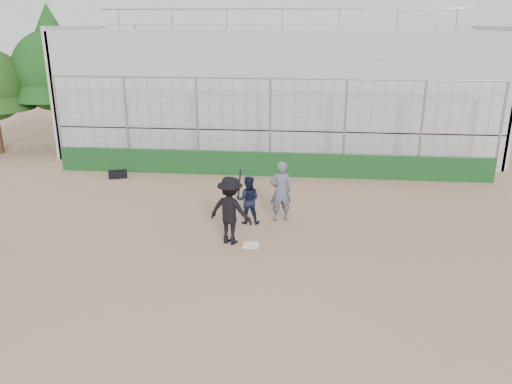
# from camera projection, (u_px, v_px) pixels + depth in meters

# --- Properties ---
(ground) EXTENTS (90.00, 90.00, 0.00)m
(ground) POSITION_uv_depth(u_px,v_px,m) (251.00, 245.00, 14.33)
(ground) COLOR #805E45
(ground) RESTS_ON ground
(home_plate) EXTENTS (0.44, 0.44, 0.02)m
(home_plate) POSITION_uv_depth(u_px,v_px,m) (251.00, 245.00, 14.32)
(home_plate) COLOR white
(home_plate) RESTS_ON ground
(backstop) EXTENTS (18.10, 0.25, 4.04)m
(backstop) POSITION_uv_depth(u_px,v_px,m) (270.00, 153.00, 20.62)
(backstop) COLOR #133D17
(backstop) RESTS_ON ground
(bleachers) EXTENTS (20.25, 6.70, 6.98)m
(bleachers) POSITION_uv_depth(u_px,v_px,m) (278.00, 90.00, 24.65)
(bleachers) COLOR #A0A0A0
(bleachers) RESTS_ON ground
(tree_left) EXTENTS (4.48, 4.48, 7.00)m
(tree_left) POSITION_uv_depth(u_px,v_px,m) (53.00, 60.00, 24.36)
(tree_left) COLOR #3A2215
(tree_left) RESTS_ON ground
(batter_at_plate) EXTENTS (1.45, 1.10, 2.11)m
(batter_at_plate) POSITION_uv_depth(u_px,v_px,m) (230.00, 210.00, 14.21)
(batter_at_plate) COLOR black
(batter_at_plate) RESTS_ON ground
(catcher_crouched) EXTENTS (0.79, 0.63, 1.07)m
(catcher_crouched) POSITION_uv_depth(u_px,v_px,m) (248.00, 208.00, 15.75)
(catcher_crouched) COLOR black
(catcher_crouched) RESTS_ON ground
(umpire) EXTENTS (0.84, 0.69, 1.77)m
(umpire) POSITION_uv_depth(u_px,v_px,m) (281.00, 194.00, 15.90)
(umpire) COLOR #505866
(umpire) RESTS_ON ground
(equipment_bag) EXTENTS (0.80, 0.54, 0.35)m
(equipment_bag) POSITION_uv_depth(u_px,v_px,m) (118.00, 174.00, 20.54)
(equipment_bag) COLOR black
(equipment_bag) RESTS_ON ground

